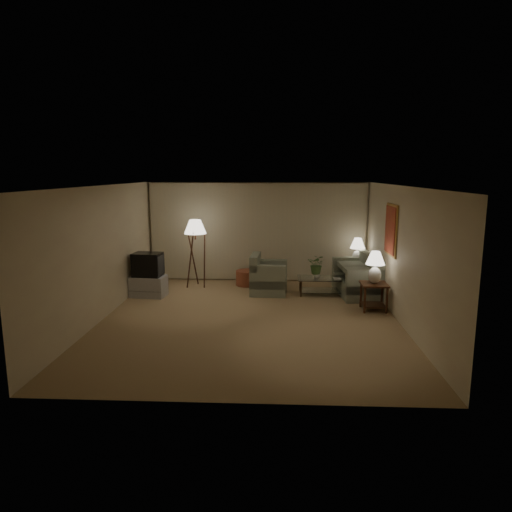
{
  "coord_description": "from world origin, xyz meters",
  "views": [
    {
      "loc": [
        0.55,
        -8.97,
        2.96
      ],
      "look_at": [
        0.1,
        0.6,
        1.2
      ],
      "focal_mm": 32.0,
      "sensor_mm": 36.0,
      "label": 1
    }
  ],
  "objects": [
    {
      "name": "flowers",
      "position": [
        1.52,
        1.95,
        0.81
      ],
      "size": [
        0.53,
        0.49,
        0.48
      ],
      "primitive_type": "imported",
      "rotation": [
        0.0,
        0.0,
        -0.35
      ],
      "color": "#476E30",
      "rests_on": "vase"
    },
    {
      "name": "coffee_table",
      "position": [
        1.67,
        1.95,
        0.28
      ],
      "size": [
        1.22,
        0.66,
        0.41
      ],
      "color": "silver",
      "rests_on": "ground"
    },
    {
      "name": "table_lamp_near",
      "position": [
        2.65,
        0.7,
        1.01
      ],
      "size": [
        0.41,
        0.41,
        0.7
      ],
      "color": "silver",
      "rests_on": "side_table_near"
    },
    {
      "name": "room_shell",
      "position": [
        0.02,
        1.51,
        1.75
      ],
      "size": [
        6.04,
        7.02,
        2.72
      ],
      "color": "beige",
      "rests_on": "ground"
    },
    {
      "name": "floor_lamp",
      "position": [
        -1.56,
        2.59,
        0.92
      ],
      "size": [
        0.57,
        0.57,
        1.76
      ],
      "color": "#36190E",
      "rests_on": "ground"
    },
    {
      "name": "book",
      "position": [
        1.92,
        1.85,
        0.42
      ],
      "size": [
        0.17,
        0.24,
        0.02
      ],
      "primitive_type": "imported",
      "rotation": [
        0.0,
        0.0,
        0.01
      ],
      "color": "olive",
      "rests_on": "coffee_table"
    },
    {
      "name": "side_table_far",
      "position": [
        2.65,
        2.9,
        0.41
      ],
      "size": [
        0.54,
        0.46,
        0.6
      ],
      "color": "#36190E",
      "rests_on": "ground"
    },
    {
      "name": "armchair",
      "position": [
        0.35,
        2.02,
        0.38
      ],
      "size": [
        1.01,
        0.97,
        0.77
      ],
      "rotation": [
        0.0,
        0.0,
        1.51
      ],
      "color": "gray",
      "rests_on": "ground"
    },
    {
      "name": "table_lamp_far",
      "position": [
        2.65,
        2.9,
        1.0
      ],
      "size": [
        0.39,
        0.39,
        0.67
      ],
      "color": "silver",
      "rests_on": "side_table_far"
    },
    {
      "name": "ground",
      "position": [
        0.0,
        0.0,
        0.0
      ],
      "size": [
        7.0,
        7.0,
        0.0
      ],
      "primitive_type": "plane",
      "color": "tan",
      "rests_on": "ground"
    },
    {
      "name": "tv_cabinet",
      "position": [
        -2.55,
        1.59,
        0.25
      ],
      "size": [
        0.93,
        0.69,
        0.5
      ],
      "primitive_type": "cube",
      "rotation": [
        0.0,
        0.0,
        -0.11
      ],
      "color": "#A9A9AB",
      "rests_on": "ground"
    },
    {
      "name": "sofa",
      "position": [
        2.5,
        2.05,
        0.38
      ],
      "size": [
        1.87,
        1.14,
        0.77
      ],
      "rotation": [
        0.0,
        0.0,
        -1.49
      ],
      "color": "gray",
      "rests_on": "ground"
    },
    {
      "name": "side_table_near",
      "position": [
        2.65,
        0.7,
        0.41
      ],
      "size": [
        0.56,
        0.56,
        0.6
      ],
      "color": "#36190E",
      "rests_on": "ground"
    },
    {
      "name": "vase",
      "position": [
        1.52,
        1.95,
        0.49
      ],
      "size": [
        0.16,
        0.16,
        0.16
      ],
      "primitive_type": "imported",
      "rotation": [
        0.0,
        0.0,
        0.08
      ],
      "color": "white",
      "rests_on": "coffee_table"
    },
    {
      "name": "ottoman",
      "position": [
        -0.25,
        2.81,
        0.2
      ],
      "size": [
        0.72,
        0.72,
        0.39
      ],
      "primitive_type": "cylinder",
      "rotation": [
        0.0,
        0.0,
        -0.26
      ],
      "color": "#9D4F35",
      "rests_on": "ground"
    },
    {
      "name": "crt_tv",
      "position": [
        -2.55,
        1.59,
        0.78
      ],
      "size": [
        0.76,
        0.61,
        0.56
      ],
      "primitive_type": "cube",
      "rotation": [
        0.0,
        0.0,
        -0.11
      ],
      "color": "black",
      "rests_on": "tv_cabinet"
    }
  ]
}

